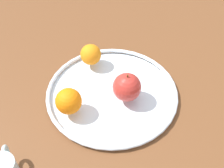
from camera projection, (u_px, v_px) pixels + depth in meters
The scene contains 5 objects.
ground_plane at pixel (112, 99), 87.93cm from camera, with size 123.59×123.59×4.00cm, color brown.
fruit_bowl at pixel (112, 93), 85.79cm from camera, with size 38.76×38.76×1.80cm.
apple at pixel (127, 87), 80.70cm from camera, with size 8.10×8.10×8.90cm.
orange_center at pixel (69, 101), 77.82cm from camera, with size 7.23×7.23×7.23cm, color orange.
orange_back_left at pixel (91, 55), 91.10cm from camera, with size 6.58×6.58×6.58cm, color orange.
Camera 1 is at (-55.33, 10.50, 65.68)cm, focal length 46.59 mm.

